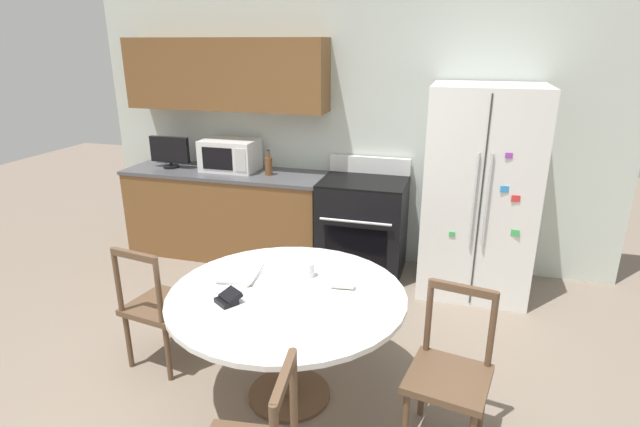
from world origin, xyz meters
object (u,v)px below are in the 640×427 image
object	(u,v)px
dining_chair_left	(159,307)
candle_glass	(309,271)
countertop_tv	(170,151)
dining_chair_right	(449,375)
refrigerator	(480,192)
wallet	(228,298)
microwave	(230,155)
oven_range	(363,226)
counter_bottle	(269,165)

from	to	relation	value
dining_chair_left	candle_glass	bearing A→B (deg)	17.29
countertop_tv	dining_chair_right	size ratio (longest dim) A/B	0.47
refrigerator	wallet	world-z (taller)	refrigerator
microwave	candle_glass	xyz separation A→B (m)	(1.38, -1.78, -0.28)
oven_range	microwave	xyz separation A→B (m)	(-1.40, 0.08, 0.59)
countertop_tv	wallet	xyz separation A→B (m)	(1.69, -2.16, -0.32)
oven_range	candle_glass	distance (m)	1.73
refrigerator	candle_glass	size ratio (longest dim) A/B	19.79
counter_bottle	wallet	bearing A→B (deg)	-74.41
oven_range	microwave	size ratio (longest dim) A/B	1.96
candle_glass	oven_range	bearing A→B (deg)	89.57
countertop_tv	oven_range	bearing A→B (deg)	-0.29
counter_bottle	dining_chair_left	world-z (taller)	counter_bottle
oven_range	dining_chair_right	bearing A→B (deg)	-66.51
refrigerator	countertop_tv	xyz separation A→B (m)	(-3.07, 0.08, 0.17)
candle_glass	counter_bottle	bearing A→B (deg)	118.80
oven_range	microwave	world-z (taller)	microwave
oven_range	wallet	distance (m)	2.20
refrigerator	microwave	size ratio (longest dim) A/B	3.30
counter_bottle	wallet	xyz separation A→B (m)	(0.60, -2.16, -0.24)
refrigerator	countertop_tv	distance (m)	3.08
dining_chair_right	dining_chair_left	bearing A→B (deg)	4.03
oven_range	candle_glass	world-z (taller)	oven_range
wallet	oven_range	bearing A→B (deg)	80.74
wallet	dining_chair_right	bearing A→B (deg)	4.02
microwave	dining_chair_right	xyz separation A→B (m)	(2.29, -2.14, -0.62)
microwave	candle_glass	bearing A→B (deg)	-52.17
counter_bottle	wallet	distance (m)	2.25
counter_bottle	dining_chair_right	bearing A→B (deg)	-48.24
countertop_tv	dining_chair_right	xyz separation A→B (m)	(2.94, -2.07, -0.64)
microwave	dining_chair_left	xyz separation A→B (m)	(0.36, -1.94, -0.62)
countertop_tv	wallet	distance (m)	2.76
microwave	counter_bottle	bearing A→B (deg)	-9.53
oven_range	wallet	bearing A→B (deg)	-99.26
oven_range	dining_chair_left	distance (m)	2.12
microwave	dining_chair_left	size ratio (longest dim) A/B	0.61
dining_chair_right	countertop_tv	bearing A→B (deg)	-24.95
oven_range	counter_bottle	distance (m)	1.09
refrigerator	oven_range	distance (m)	1.12
candle_glass	wallet	xyz separation A→B (m)	(-0.34, -0.45, -0.01)
dining_chair_right	candle_glass	distance (m)	1.03
oven_range	wallet	xyz separation A→B (m)	(-0.35, -2.15, 0.29)
candle_glass	wallet	size ratio (longest dim) A/B	0.53
candle_glass	dining_chair_right	bearing A→B (deg)	-21.68
dining_chair_left	candle_glass	xyz separation A→B (m)	(1.02, 0.15, 0.34)
dining_chair_left	candle_glass	world-z (taller)	dining_chair_left
counter_bottle	microwave	bearing A→B (deg)	170.47
counter_bottle	dining_chair_right	distance (m)	2.83
oven_range	dining_chair_left	bearing A→B (deg)	-119.18
refrigerator	countertop_tv	world-z (taller)	refrigerator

